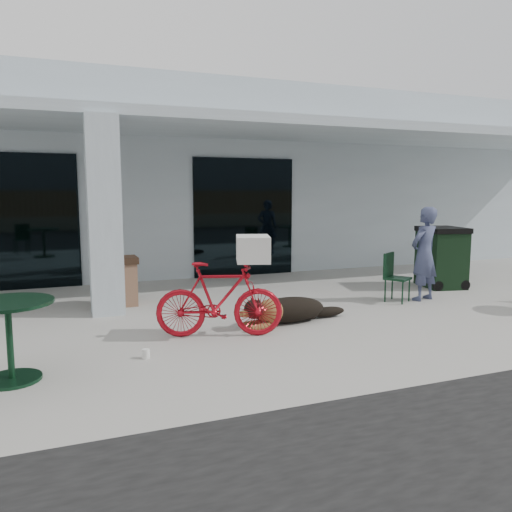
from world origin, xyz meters
name	(u,v)px	position (x,y,z in m)	size (l,w,h in m)	color
ground	(244,343)	(0.00, 0.00, 0.00)	(80.00, 80.00, 0.00)	#A39F99
building	(141,181)	(0.00, 8.50, 2.25)	(22.00, 7.00, 4.50)	silver
storefront_glass_left	(3,222)	(-3.20, 4.98, 1.35)	(2.80, 0.06, 2.70)	black
storefront_glass_right	(244,217)	(1.80, 4.98, 1.35)	(2.40, 0.06, 2.70)	black
column	(104,216)	(-1.50, 2.30, 1.56)	(0.50, 0.50, 3.12)	silver
overhang	(179,124)	(0.00, 3.60, 3.21)	(22.00, 2.80, 0.18)	silver
bicycle	(219,300)	(-0.20, 0.40, 0.51)	(0.48, 1.70, 1.02)	#AE0E1A
laundry_basket	(253,249)	(0.23, 0.27, 1.19)	(0.58, 0.43, 0.34)	white
dog	(288,308)	(0.95, 0.70, 0.22)	(1.34, 0.45, 0.45)	black
cup_near_dog	(146,354)	(-1.27, -0.14, 0.06)	(0.09, 0.09, 0.11)	white
cafe_table_near	(10,341)	(-2.68, -0.35, 0.42)	(0.90, 0.90, 0.84)	#11321E
cafe_chair_far_a	(398,278)	(3.37, 1.32, 0.43)	(0.39, 0.43, 0.87)	#11321E
person	(424,254)	(3.89, 1.27, 0.84)	(0.61, 0.40, 1.68)	#3E4668
trash_receptacle	(123,281)	(-1.20, 2.80, 0.42)	(0.49, 0.49, 0.84)	brown
wheeled_bin	(441,257)	(5.08, 2.18, 0.61)	(0.76, 0.96, 1.23)	black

